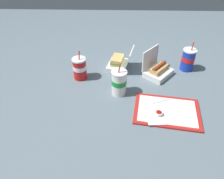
{
  "coord_description": "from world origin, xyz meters",
  "views": [
    {
      "loc": [
        -0.01,
        -1.05,
        0.88
      ],
      "look_at": [
        -0.04,
        -0.0,
        0.05
      ],
      "focal_mm": 35.0,
      "sensor_mm": 36.0,
      "label": 1
    }
  ],
  "objects_px": {
    "clamshell_sandwich_right": "(119,63)",
    "soda_cup_corner": "(80,68)",
    "ketchup_cup": "(159,114)",
    "plastic_fork": "(161,101)",
    "clamshell_hotdog_front": "(157,70)",
    "food_tray": "(167,111)",
    "soda_cup_center": "(188,59)",
    "soda_cup_right": "(119,82)"
  },
  "relations": [
    {
      "from": "clamshell_sandwich_right",
      "to": "soda_cup_corner",
      "type": "bearing_deg",
      "value": -153.43
    },
    {
      "from": "ketchup_cup",
      "to": "plastic_fork",
      "type": "bearing_deg",
      "value": 76.01
    },
    {
      "from": "plastic_fork",
      "to": "clamshell_hotdog_front",
      "type": "relative_size",
      "value": 0.46
    },
    {
      "from": "plastic_fork",
      "to": "clamshell_sandwich_right",
      "type": "xyz_separation_m",
      "value": [
        -0.25,
        0.38,
        0.03
      ]
    },
    {
      "from": "soda_cup_corner",
      "to": "plastic_fork",
      "type": "bearing_deg",
      "value": -25.61
    },
    {
      "from": "ketchup_cup",
      "to": "clamshell_sandwich_right",
      "type": "bearing_deg",
      "value": 114.23
    },
    {
      "from": "plastic_fork",
      "to": "clamshell_sandwich_right",
      "type": "relative_size",
      "value": 0.53
    },
    {
      "from": "food_tray",
      "to": "plastic_fork",
      "type": "relative_size",
      "value": 3.68
    },
    {
      "from": "food_tray",
      "to": "clamshell_hotdog_front",
      "type": "xyz_separation_m",
      "value": [
        -0.01,
        0.38,
        0.04
      ]
    },
    {
      "from": "ketchup_cup",
      "to": "plastic_fork",
      "type": "distance_m",
      "value": 0.12
    },
    {
      "from": "soda_cup_corner",
      "to": "soda_cup_center",
      "type": "height_order",
      "value": "soda_cup_center"
    },
    {
      "from": "clamshell_hotdog_front",
      "to": "soda_cup_right",
      "type": "height_order",
      "value": "soda_cup_right"
    },
    {
      "from": "plastic_fork",
      "to": "clamshell_sandwich_right",
      "type": "bearing_deg",
      "value": 100.79
    },
    {
      "from": "ketchup_cup",
      "to": "food_tray",
      "type": "bearing_deg",
      "value": 37.14
    },
    {
      "from": "ketchup_cup",
      "to": "soda_cup_right",
      "type": "height_order",
      "value": "soda_cup_right"
    },
    {
      "from": "soda_cup_corner",
      "to": "ketchup_cup",
      "type": "bearing_deg",
      "value": -36.98
    },
    {
      "from": "food_tray",
      "to": "soda_cup_right",
      "type": "relative_size",
      "value": 1.8
    },
    {
      "from": "clamshell_sandwich_right",
      "to": "soda_cup_center",
      "type": "relative_size",
      "value": 0.94
    },
    {
      "from": "ketchup_cup",
      "to": "soda_cup_corner",
      "type": "bearing_deg",
      "value": 143.02
    },
    {
      "from": "food_tray",
      "to": "clamshell_hotdog_front",
      "type": "distance_m",
      "value": 0.38
    },
    {
      "from": "clamshell_hotdog_front",
      "to": "soda_cup_corner",
      "type": "distance_m",
      "value": 0.54
    },
    {
      "from": "clamshell_hotdog_front",
      "to": "soda_cup_corner",
      "type": "bearing_deg",
      "value": -174.72
    },
    {
      "from": "clamshell_hotdog_front",
      "to": "clamshell_sandwich_right",
      "type": "distance_m",
      "value": 0.28
    },
    {
      "from": "clamshell_sandwich_right",
      "to": "plastic_fork",
      "type": "bearing_deg",
      "value": -56.19
    },
    {
      "from": "ketchup_cup",
      "to": "soda_cup_corner",
      "type": "distance_m",
      "value": 0.61
    },
    {
      "from": "soda_cup_right",
      "to": "soda_cup_corner",
      "type": "distance_m",
      "value": 0.31
    },
    {
      "from": "clamshell_sandwich_right",
      "to": "soda_cup_right",
      "type": "relative_size",
      "value": 0.93
    },
    {
      "from": "ketchup_cup",
      "to": "soda_cup_corner",
      "type": "relative_size",
      "value": 0.19
    },
    {
      "from": "plastic_fork",
      "to": "soda_cup_corner",
      "type": "bearing_deg",
      "value": 131.36
    },
    {
      "from": "clamshell_sandwich_right",
      "to": "clamshell_hotdog_front",
      "type": "bearing_deg",
      "value": -16.85
    },
    {
      "from": "clamshell_hotdog_front",
      "to": "clamshell_sandwich_right",
      "type": "bearing_deg",
      "value": 163.15
    },
    {
      "from": "ketchup_cup",
      "to": "clamshell_hotdog_front",
      "type": "relative_size",
      "value": 0.17
    },
    {
      "from": "ketchup_cup",
      "to": "clamshell_sandwich_right",
      "type": "distance_m",
      "value": 0.55
    },
    {
      "from": "ketchup_cup",
      "to": "plastic_fork",
      "type": "xyz_separation_m",
      "value": [
        0.03,
        0.12,
        -0.01
      ]
    },
    {
      "from": "clamshell_hotdog_front",
      "to": "ketchup_cup",
      "type": "bearing_deg",
      "value": -96.41
    },
    {
      "from": "soda_cup_corner",
      "to": "clamshell_sandwich_right",
      "type": "bearing_deg",
      "value": 26.57
    },
    {
      "from": "clamshell_sandwich_right",
      "to": "soda_cup_right",
      "type": "bearing_deg",
      "value": -89.76
    },
    {
      "from": "soda_cup_center",
      "to": "clamshell_hotdog_front",
      "type": "bearing_deg",
      "value": -160.06
    },
    {
      "from": "plastic_fork",
      "to": "soda_cup_center",
      "type": "bearing_deg",
      "value": 34.55
    },
    {
      "from": "food_tray",
      "to": "plastic_fork",
      "type": "distance_m",
      "value": 0.08
    },
    {
      "from": "soda_cup_right",
      "to": "clamshell_sandwich_right",
      "type": "bearing_deg",
      "value": 90.24
    },
    {
      "from": "food_tray",
      "to": "clamshell_hotdog_front",
      "type": "height_order",
      "value": "clamshell_hotdog_front"
    }
  ]
}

